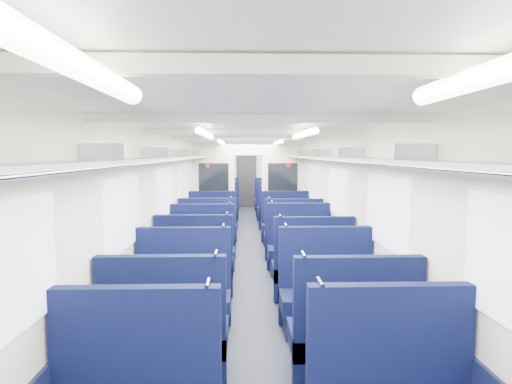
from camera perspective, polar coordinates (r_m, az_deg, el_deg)
floor at (r=7.62m, az=-0.68°, el=-10.38°), size 2.80×18.00×0.01m
ceiling at (r=7.35m, az=-0.70°, el=7.56°), size 2.80×18.00×0.01m
wall_left at (r=7.50m, az=-11.45°, el=-1.58°), size 0.02×18.00×2.35m
dado_left at (r=7.64m, az=-11.23°, el=-7.74°), size 0.03×17.90×0.70m
wall_right at (r=7.55m, az=9.99°, el=-1.51°), size 0.02×18.00×2.35m
dado_right at (r=7.69m, az=9.79°, el=-7.63°), size 0.03×17.90×0.70m
wall_far at (r=16.37m, az=-1.28°, el=2.11°), size 2.80×0.02×2.35m
luggage_rack_left at (r=7.42m, az=-10.14°, el=4.55°), size 0.36×17.40×0.18m
luggage_rack_right at (r=7.47m, az=8.68°, el=4.57°), size 0.36×17.40×0.18m
windows at (r=6.91m, az=-0.62°, el=-0.00°), size 2.78×15.60×0.75m
ceiling_fittings at (r=7.09m, az=-0.66°, el=7.16°), size 2.70×16.06×0.11m
end_door at (r=16.32m, az=-1.28°, el=1.49°), size 0.75×0.06×2.00m
bulkhead at (r=10.87m, az=-1.04°, el=0.89°), size 2.80×0.10×2.35m
seat_8 at (r=4.10m, az=-12.00°, el=-18.93°), size 1.10×0.61×1.22m
seat_9 at (r=4.09m, az=12.76°, el=-18.98°), size 1.10×0.61×1.22m
seat_10 at (r=5.09m, az=-9.79°, el=-14.02°), size 1.10×0.61×1.22m
seat_11 at (r=5.13m, az=9.47°, el=-13.86°), size 1.10×0.61×1.22m
seat_12 at (r=6.33m, az=-8.12°, el=-10.15°), size 1.10×0.61×1.22m
seat_13 at (r=6.15m, az=7.47°, el=-10.59°), size 1.10×0.61×1.22m
seat_14 at (r=7.29m, az=-7.25°, el=-8.10°), size 1.10×0.61×1.22m
seat_15 at (r=7.40m, az=5.84°, el=-7.87°), size 1.10×0.61×1.22m
seat_16 at (r=8.50m, az=-6.44°, el=-6.17°), size 1.10×0.61×1.22m
seat_17 at (r=8.37m, az=4.93°, el=-6.34°), size 1.10×0.61×1.22m
seat_18 at (r=9.70m, az=-5.86°, el=-4.76°), size 1.10×0.61×1.22m
seat_19 at (r=9.72m, az=3.98°, el=-4.72°), size 1.10×0.61×1.22m
seat_20 at (r=11.62m, az=-5.17°, el=-3.11°), size 1.10×0.61×1.22m
seat_21 at (r=11.60m, az=3.04°, el=-3.11°), size 1.10×0.61×1.22m
seat_22 at (r=12.85m, az=-4.84°, el=-2.31°), size 1.10×0.61×1.22m
seat_23 at (r=12.70m, az=2.62°, el=-2.39°), size 1.10×0.61×1.22m
seat_24 at (r=13.76m, az=-4.64°, el=-1.82°), size 1.10×0.61×1.22m
seat_25 at (r=13.86m, az=2.25°, el=-1.76°), size 1.10×0.61×1.22m
seat_26 at (r=14.96m, az=-4.41°, el=-1.26°), size 1.10×0.61×1.22m
seat_27 at (r=15.01m, az=1.94°, el=-1.22°), size 1.10×0.61×1.22m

